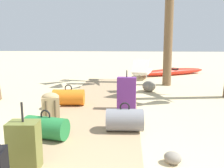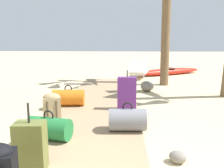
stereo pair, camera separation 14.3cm
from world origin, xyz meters
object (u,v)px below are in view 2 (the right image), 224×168
Objects in this scene: duffel_bag_grey at (127,120)px; backpack_tan at (52,106)px; duffel_bag_green at (49,128)px; lounge_chair at (139,70)px; suitcase_purple at (127,93)px; suitcase_olive at (31,147)px; kayak at (169,71)px; duffel_bag_orange at (68,98)px.

duffel_bag_grey is 1.44m from backpack_tan.
lounge_chair is at bearing 74.70° from duffel_bag_green.
backpack_tan is at bearing -151.33° from suitcase_purple.
suitcase_purple is at bearing 54.40° from duffel_bag_green.
lounge_chair is at bearing 76.92° from suitcase_olive.
suitcase_olive is at bearing -113.93° from suitcase_purple.
duffel_bag_grey is 7.26m from kayak.
backpack_tan reaches higher than kayak.
lounge_chair is (1.86, 4.47, 0.07)m from duffel_bag_orange.
suitcase_olive is at bearing -103.08° from lounge_chair.
backpack_tan is 0.64× the size of suitcase_olive.
suitcase_purple is at bearing -109.01° from kayak.
duffel_bag_grey is 0.78× the size of suitcase_olive.
lounge_chair reaches higher than backpack_tan.
backpack_tan is 0.73× the size of duffel_bag_green.
suitcase_olive reaches higher than duffel_bag_green.
duffel_bag_orange is 0.22× the size of kayak.
suitcase_purple is 0.25× the size of kayak.
suitcase_olive reaches higher than lounge_chair.
duffel_bag_green is (0.21, -0.86, -0.10)m from backpack_tan.
backpack_tan is at bearing -117.25° from kayak.
kayak is (3.27, 5.55, -0.11)m from duffel_bag_orange.
kayak is at bearing 69.49° from suitcase_olive.
duffel_bag_green is at bearing -161.18° from duffel_bag_grey.
duffel_bag_grey is at bearing 18.82° from duffel_bag_green.
kayak is (1.41, 1.07, -0.18)m from lounge_chair.
suitcase_olive is at bearing -80.74° from backpack_tan.
lounge_chair is at bearing -142.79° from kayak.
kayak is at bearing 59.47° from duffel_bag_orange.
suitcase_olive is 8.77m from kayak.
kayak is (3.07, 8.22, -0.21)m from suitcase_olive.
duffel_bag_grey is 1.92m from duffel_bag_orange.
duffel_bag_orange reaches higher than duffel_bag_green.
duffel_bag_grey reaches higher than duffel_bag_green.
backpack_tan is 7.32m from kayak.
suitcase_purple is 4.72m from lounge_chair.
duffel_bag_green is at bearing -85.82° from duffel_bag_orange.
duffel_bag_grey is 1.23m from suitcase_purple.
suitcase_olive is (-1.09, -2.45, -0.06)m from suitcase_purple.
duffel_bag_orange is 1.44× the size of backpack_tan.
suitcase_purple is 6.10m from kayak.
backpack_tan is (-0.08, -0.96, 0.08)m from duffel_bag_orange.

